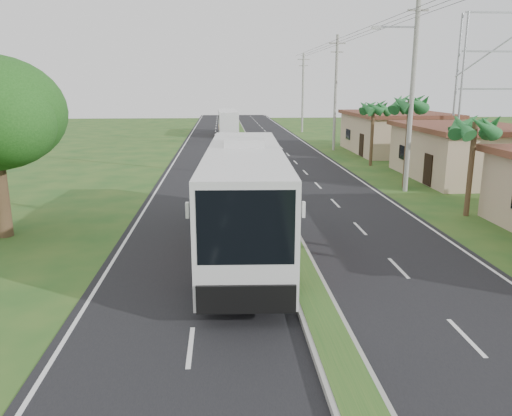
{
  "coord_description": "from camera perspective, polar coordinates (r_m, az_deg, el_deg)",
  "views": [
    {
      "loc": [
        -2.65,
        -11.18,
        6.27
      ],
      "look_at": [
        -1.4,
        6.96,
        1.8
      ],
      "focal_mm": 35.0,
      "sensor_mm": 36.0,
      "label": 1
    }
  ],
  "objects": [
    {
      "name": "ground",
      "position": [
        13.09,
        8.53,
        -14.98
      ],
      "size": [
        180.0,
        180.0,
        0.0
      ],
      "primitive_type": "plane",
      "color": "#204E1C",
      "rests_on": "ground"
    },
    {
      "name": "road_asphalt",
      "position": [
        31.92,
        0.92,
        2.49
      ],
      "size": [
        14.0,
        160.0,
        0.02
      ],
      "primitive_type": "cube",
      "color": "black",
      "rests_on": "ground"
    },
    {
      "name": "median_strip",
      "position": [
        31.9,
        0.92,
        2.66
      ],
      "size": [
        1.2,
        160.0,
        0.18
      ],
      "color": "gray",
      "rests_on": "ground"
    },
    {
      "name": "lane_edge_left",
      "position": [
        32.06,
        -11.11,
        2.27
      ],
      "size": [
        0.12,
        160.0,
        0.01
      ],
      "primitive_type": "cube",
      "color": "silver",
      "rests_on": "ground"
    },
    {
      "name": "lane_edge_right",
      "position": [
        33.15,
        12.54,
        2.57
      ],
      "size": [
        0.12,
        160.0,
        0.01
      ],
      "primitive_type": "cube",
      "color": "silver",
      "rests_on": "ground"
    },
    {
      "name": "shop_mid",
      "position": [
        37.39,
        22.68,
        5.97
      ],
      "size": [
        7.6,
        10.6,
        3.67
      ],
      "color": "tan",
      "rests_on": "ground"
    },
    {
      "name": "shop_far",
      "position": [
        50.22,
        15.62,
        8.35
      ],
      "size": [
        8.6,
        11.6,
        3.82
      ],
      "color": "tan",
      "rests_on": "ground"
    },
    {
      "name": "palm_verge_b",
      "position": [
        26.2,
        23.75,
        8.47
      ],
      "size": [
        2.4,
        2.4,
        5.05
      ],
      "color": "#473321",
      "rests_on": "ground"
    },
    {
      "name": "palm_verge_c",
      "position": [
        32.3,
        17.17,
        11.17
      ],
      "size": [
        2.4,
        2.4,
        5.85
      ],
      "color": "#473321",
      "rests_on": "ground"
    },
    {
      "name": "palm_verge_d",
      "position": [
        41.0,
        13.28,
        11.04
      ],
      "size": [
        2.4,
        2.4,
        5.25
      ],
      "color": "#473321",
      "rests_on": "ground"
    },
    {
      "name": "utility_pole_b",
      "position": [
        31.23,
        17.41,
        13.17
      ],
      "size": [
        3.2,
        0.28,
        12.0
      ],
      "color": "gray",
      "rests_on": "ground"
    },
    {
      "name": "utility_pole_c",
      "position": [
        50.43,
        9.08,
        12.96
      ],
      "size": [
        1.6,
        0.28,
        11.0
      ],
      "color": "gray",
      "rests_on": "ground"
    },
    {
      "name": "utility_pole_d",
      "position": [
        70.08,
        5.37,
        13.06
      ],
      "size": [
        1.6,
        0.28,
        10.5
      ],
      "color": "gray",
      "rests_on": "ground"
    },
    {
      "name": "coach_bus_main",
      "position": [
        19.13,
        -1.29,
        2.01
      ],
      "size": [
        3.32,
        13.38,
        4.29
      ],
      "rotation": [
        0.0,
        0.0,
        -0.04
      ],
      "color": "silver",
      "rests_on": "ground"
    },
    {
      "name": "coach_bus_far",
      "position": [
        66.33,
        -3.24,
        9.91
      ],
      "size": [
        2.56,
        10.84,
        3.14
      ],
      "rotation": [
        0.0,
        0.0,
        0.02
      ],
      "color": "white",
      "rests_on": "ground"
    },
    {
      "name": "motorcyclist",
      "position": [
        24.68,
        0.57,
        0.94
      ],
      "size": [
        1.7,
        0.63,
        2.17
      ],
      "rotation": [
        0.0,
        0.0,
        0.1
      ],
      "color": "black",
      "rests_on": "ground"
    }
  ]
}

